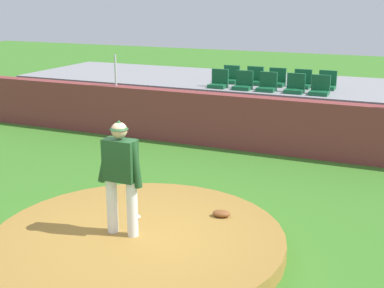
# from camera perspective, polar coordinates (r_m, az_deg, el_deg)

# --- Properties ---
(ground_plane) EXTENTS (60.00, 60.00, 0.00)m
(ground_plane) POSITION_cam_1_polar(r_m,az_deg,el_deg) (8.39, -5.83, -11.27)
(ground_plane) COLOR #3B7925
(pitchers_mound) EXTENTS (4.55, 4.55, 0.26)m
(pitchers_mound) POSITION_cam_1_polar(r_m,az_deg,el_deg) (8.33, -5.85, -10.47)
(pitchers_mound) COLOR olive
(pitchers_mound) RESTS_ON ground_plane
(pitcher) EXTENTS (0.76, 0.28, 1.80)m
(pitcher) POSITION_cam_1_polar(r_m,az_deg,el_deg) (7.91, -7.76, -2.76)
(pitcher) COLOR white
(pitcher) RESTS_ON pitchers_mound
(baseball) EXTENTS (0.07, 0.07, 0.07)m
(baseball) POSITION_cam_1_polar(r_m,az_deg,el_deg) (8.76, -5.85, -7.89)
(baseball) COLOR white
(baseball) RESTS_ON pitchers_mound
(fielding_glove) EXTENTS (0.33, 0.25, 0.11)m
(fielding_glove) POSITION_cam_1_polar(r_m,az_deg,el_deg) (8.81, 3.21, -7.55)
(fielding_glove) COLOR brown
(fielding_glove) RESTS_ON pitchers_mound
(brick_barrier) EXTENTS (17.19, 0.40, 1.39)m
(brick_barrier) POSITION_cam_1_polar(r_m,az_deg,el_deg) (13.35, 6.68, 2.22)
(brick_barrier) COLOR brown
(brick_barrier) RESTS_ON ground_plane
(fence_post_left) EXTENTS (0.06, 0.06, 0.87)m
(fence_post_left) POSITION_cam_1_polar(r_m,az_deg,el_deg) (14.78, -8.30, 7.92)
(fence_post_left) COLOR silver
(fence_post_left) RESTS_ON brick_barrier
(bleacher_platform) EXTENTS (16.40, 4.09, 1.33)m
(bleacher_platform) POSITION_cam_1_polar(r_m,az_deg,el_deg) (15.98, 9.63, 4.25)
(bleacher_platform) COLOR gray
(bleacher_platform) RESTS_ON ground_plane
(stadium_chair_0) EXTENTS (0.48, 0.44, 0.50)m
(stadium_chair_0) POSITION_cam_1_polar(r_m,az_deg,el_deg) (14.81, 2.93, 6.77)
(stadium_chair_0) COLOR #145932
(stadium_chair_0) RESTS_ON bleacher_platform
(stadium_chair_1) EXTENTS (0.48, 0.44, 0.50)m
(stadium_chair_1) POSITION_cam_1_polar(r_m,az_deg,el_deg) (14.56, 5.59, 6.56)
(stadium_chair_1) COLOR #145932
(stadium_chair_1) RESTS_ON bleacher_platform
(stadium_chair_2) EXTENTS (0.48, 0.44, 0.50)m
(stadium_chair_2) POSITION_cam_1_polar(r_m,az_deg,el_deg) (14.39, 8.17, 6.36)
(stadium_chair_2) COLOR #145932
(stadium_chair_2) RESTS_ON bleacher_platform
(stadium_chair_3) EXTENTS (0.48, 0.44, 0.50)m
(stadium_chair_3) POSITION_cam_1_polar(r_m,az_deg,el_deg) (14.24, 11.12, 6.13)
(stadium_chair_3) COLOR #145932
(stadium_chair_3) RESTS_ON bleacher_platform
(stadium_chair_4) EXTENTS (0.48, 0.44, 0.50)m
(stadium_chair_4) POSITION_cam_1_polar(r_m,az_deg,el_deg) (14.09, 13.72, 5.88)
(stadium_chair_4) COLOR #145932
(stadium_chair_4) RESTS_ON bleacher_platform
(stadium_chair_5) EXTENTS (0.48, 0.44, 0.50)m
(stadium_chair_5) POSITION_cam_1_polar(r_m,az_deg,el_deg) (15.64, 4.22, 7.23)
(stadium_chair_5) COLOR #145932
(stadium_chair_5) RESTS_ON bleacher_platform
(stadium_chair_6) EXTENTS (0.48, 0.44, 0.50)m
(stadium_chair_6) POSITION_cam_1_polar(r_m,az_deg,el_deg) (15.46, 6.78, 7.06)
(stadium_chair_6) COLOR #145932
(stadium_chair_6) RESTS_ON bleacher_platform
(stadium_chair_7) EXTENTS (0.48, 0.44, 0.50)m
(stadium_chair_7) POSITION_cam_1_polar(r_m,az_deg,el_deg) (15.24, 9.19, 6.84)
(stadium_chair_7) COLOR #145932
(stadium_chair_7) RESTS_ON bleacher_platform
(stadium_chair_8) EXTENTS (0.48, 0.44, 0.50)m
(stadium_chair_8) POSITION_cam_1_polar(r_m,az_deg,el_deg) (15.07, 11.87, 6.61)
(stadium_chair_8) COLOR #145932
(stadium_chair_8) RESTS_ON bleacher_platform
(stadium_chair_9) EXTENTS (0.48, 0.44, 0.50)m
(stadium_chair_9) POSITION_cam_1_polar(r_m,az_deg,el_deg) (14.99, 14.44, 6.40)
(stadium_chair_9) COLOR #145932
(stadium_chair_9) RESTS_ON bleacher_platform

